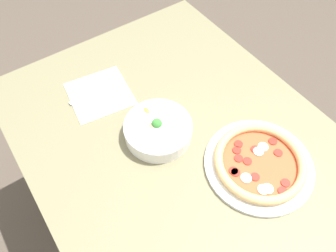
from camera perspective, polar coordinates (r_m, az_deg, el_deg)
name	(u,v)px	position (r m, az deg, el deg)	size (l,w,h in m)	color
ground_plane	(179,228)	(1.70, 1.93, -17.30)	(8.00, 8.00, 0.00)	#4C4238
dining_table	(184,163)	(1.10, 2.87, -6.42)	(1.23, 0.89, 0.77)	#706B4C
pizza	(259,163)	(0.99, 15.62, -6.21)	(0.32, 0.32, 0.04)	white
bowl	(158,129)	(1.00, -1.71, -0.58)	(0.21, 0.21, 0.07)	white
napkin	(100,94)	(1.15, -11.80, 5.52)	(0.22, 0.22, 0.00)	white
fork	(104,98)	(1.13, -11.06, 4.78)	(0.03, 0.18, 0.00)	silver
knife	(98,87)	(1.17, -12.02, 6.60)	(0.03, 0.21, 0.01)	silver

